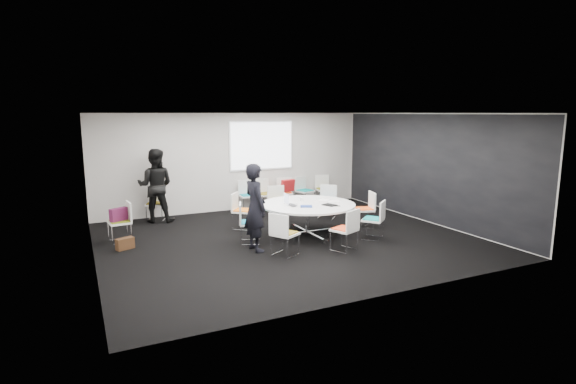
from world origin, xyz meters
name	(u,v)px	position (x,y,z in m)	size (l,w,h in m)	color
room_shell	(291,177)	(0.09, 0.00, 1.40)	(8.08, 7.08, 2.88)	black
conference_table	(308,212)	(0.60, 0.18, 0.54)	(2.20, 2.20, 0.73)	silver
projection_screen	(262,146)	(0.80, 3.46, 1.85)	(1.90, 0.03, 1.35)	white
chair_ring_a	(364,216)	(2.19, 0.17, 0.28)	(0.56, 0.57, 0.88)	silver
chair_ring_b	(327,208)	(1.84, 1.42, 0.28)	(0.64, 0.64, 0.88)	silver
chair_ring_c	(278,209)	(0.58, 1.83, 0.28)	(0.52, 0.50, 0.88)	silver
chair_ring_d	(242,218)	(-0.60, 1.32, 0.28)	(0.64, 0.64, 0.88)	silver
chair_ring_e	(250,231)	(-0.87, 0.09, 0.28)	(0.58, 0.59, 0.88)	silver
chair_ring_f	(284,242)	(-0.56, -1.04, 0.28)	(0.62, 0.62, 0.88)	silver
chair_ring_g	(345,238)	(0.69, -1.27, 0.28)	(0.60, 0.59, 0.88)	silver
chair_ring_h	(373,227)	(1.75, -0.81, 0.28)	(0.64, 0.64, 0.88)	silver
chair_back_a	(248,202)	(0.23, 3.17, 0.28)	(0.48, 0.47, 0.88)	silver
chair_back_b	(265,200)	(0.78, 3.17, 0.28)	(0.53, 0.52, 0.88)	silver
chair_back_c	(285,198)	(1.39, 3.14, 0.28)	(0.59, 0.58, 0.88)	silver
chair_back_d	(305,196)	(2.08, 3.16, 0.28)	(0.57, 0.57, 0.88)	silver
chair_back_e	(324,195)	(2.75, 3.17, 0.28)	(0.54, 0.53, 0.88)	silver
chair_spare_left	(121,230)	(-3.40, 1.39, 0.28)	(0.50, 0.51, 0.88)	silver
chair_person_back	(156,210)	(-2.36, 3.13, 0.28)	(0.60, 0.59, 0.88)	silver
person_main	(255,208)	(-0.95, -0.46, 0.90)	(0.66, 0.43, 1.81)	black
person_back	(155,186)	(-2.37, 2.96, 0.95)	(0.93, 0.72, 1.90)	black
laptop	(294,205)	(0.22, 0.14, 0.74)	(0.32, 0.21, 0.03)	#333338
laptop_lid	(286,199)	(0.12, 0.33, 0.86)	(0.30, 0.02, 0.22)	silver
notebook_black	(330,205)	(0.96, -0.21, 0.74)	(0.22, 0.30, 0.02)	black
tablet_folio	(306,206)	(0.41, -0.12, 0.74)	(0.26, 0.20, 0.03)	navy
papers_right	(324,200)	(1.17, 0.41, 0.73)	(0.30, 0.21, 0.00)	silver
papers_front	(334,201)	(1.30, 0.18, 0.73)	(0.30, 0.21, 0.00)	silver
cup	(301,199)	(0.61, 0.55, 0.78)	(0.08, 0.08, 0.09)	white
phone	(337,206)	(1.07, -0.35, 0.73)	(0.14, 0.07, 0.01)	black
maroon_bag	(119,214)	(-3.42, 1.39, 0.62)	(0.40, 0.14, 0.28)	#551639
brown_bag	(125,244)	(-3.39, 0.78, 0.12)	(0.36, 0.16, 0.24)	#3D2413
red_jacket	(288,186)	(1.39, 2.91, 0.70)	(0.44, 0.10, 0.35)	maroon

